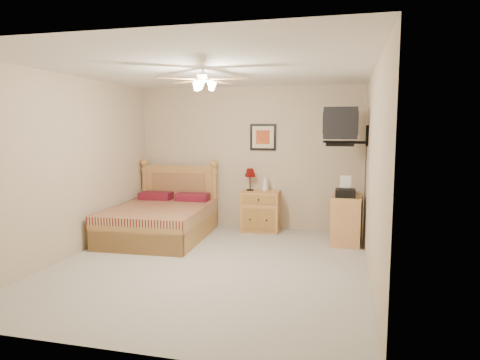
% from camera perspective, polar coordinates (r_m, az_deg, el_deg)
% --- Properties ---
extents(floor, '(4.50, 4.50, 0.00)m').
position_cam_1_polar(floor, '(5.71, -4.07, -11.23)').
color(floor, '#A5A195').
rests_on(floor, ground).
extents(ceiling, '(4.00, 4.50, 0.04)m').
position_cam_1_polar(ceiling, '(5.47, -4.30, 14.48)').
color(ceiling, white).
rests_on(ceiling, ground).
extents(wall_back, '(4.00, 0.04, 2.50)m').
position_cam_1_polar(wall_back, '(7.62, 1.11, 2.96)').
color(wall_back, '#BFAA8C').
rests_on(wall_back, ground).
extents(wall_front, '(4.00, 0.04, 2.50)m').
position_cam_1_polar(wall_front, '(3.41, -16.07, -2.32)').
color(wall_front, '#BFAA8C').
rests_on(wall_front, ground).
extents(wall_left, '(0.04, 4.50, 2.50)m').
position_cam_1_polar(wall_left, '(6.37, -21.56, 1.68)').
color(wall_left, '#BFAA8C').
rests_on(wall_left, ground).
extents(wall_right, '(0.04, 4.50, 2.50)m').
position_cam_1_polar(wall_right, '(5.19, 17.28, 0.76)').
color(wall_right, '#BFAA8C').
rests_on(wall_right, ground).
extents(bed, '(1.52, 1.95, 1.23)m').
position_cam_1_polar(bed, '(7.02, -10.74, -2.75)').
color(bed, '#A47940').
rests_on(bed, ground).
extents(nightstand, '(0.67, 0.52, 0.69)m').
position_cam_1_polar(nightstand, '(7.44, 2.74, -4.16)').
color(nightstand, '#B47D3A').
rests_on(nightstand, ground).
extents(table_lamp, '(0.25, 0.25, 0.39)m').
position_cam_1_polar(table_lamp, '(7.46, 1.36, 0.07)').
color(table_lamp, '#570505').
rests_on(table_lamp, nightstand).
extents(lotion_bottle, '(0.10, 0.10, 0.26)m').
position_cam_1_polar(lotion_bottle, '(7.39, 3.38, -0.49)').
color(lotion_bottle, white).
rests_on(lotion_bottle, nightstand).
extents(framed_picture, '(0.46, 0.04, 0.46)m').
position_cam_1_polar(framed_picture, '(7.52, 3.09, 5.72)').
color(framed_picture, black).
rests_on(framed_picture, wall_back).
extents(dresser, '(0.48, 0.66, 0.75)m').
position_cam_1_polar(dresser, '(6.83, 14.04, -5.16)').
color(dresser, '#C08146').
rests_on(dresser, ground).
extents(fax_machine, '(0.30, 0.32, 0.31)m').
position_cam_1_polar(fax_machine, '(6.63, 13.88, -0.87)').
color(fax_machine, black).
rests_on(fax_machine, dresser).
extents(magazine_lower, '(0.27, 0.32, 0.03)m').
position_cam_1_polar(magazine_lower, '(6.99, 13.56, -1.65)').
color(magazine_lower, beige).
rests_on(magazine_lower, dresser).
extents(magazine_upper, '(0.33, 0.36, 0.02)m').
position_cam_1_polar(magazine_upper, '(6.97, 13.62, -1.48)').
color(magazine_upper, tan).
rests_on(magazine_upper, magazine_lower).
extents(wall_tv, '(0.56, 0.46, 0.58)m').
position_cam_1_polar(wall_tv, '(6.50, 14.59, 6.99)').
color(wall_tv, black).
rests_on(wall_tv, wall_right).
extents(ceiling_fan, '(1.14, 1.14, 0.28)m').
position_cam_1_polar(ceiling_fan, '(5.27, -4.99, 13.23)').
color(ceiling_fan, white).
rests_on(ceiling_fan, ceiling).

